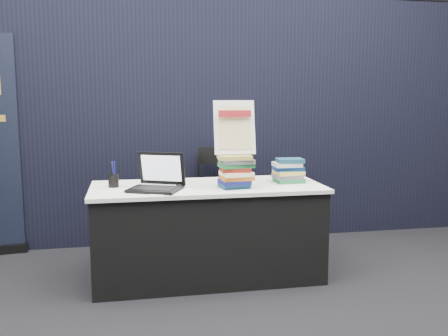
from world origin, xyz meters
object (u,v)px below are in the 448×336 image
display_table (207,231)px  info_sign (234,128)px  laptop (154,181)px  book_stack_tall (235,171)px  book_stack_short (288,170)px  stacking_chair (223,195)px

display_table → info_sign: info_sign is taller
display_table → laptop: laptop is taller
laptop → book_stack_tall: 0.62m
info_sign → book_stack_tall: bearing=-86.5°
laptop → info_sign: info_sign is taller
laptop → display_table: bearing=40.3°
book_stack_short → book_stack_tall: bearing=-161.6°
stacking_chair → laptop: bearing=-111.5°
book_stack_short → stacking_chair: (-0.41, 0.65, -0.31)m
book_stack_tall → stacking_chair: book_stack_tall is taller
display_table → info_sign: size_ratio=4.25×
book_stack_short → info_sign: info_sign is taller
display_table → laptop: bearing=-164.4°
laptop → book_stack_short: (1.08, 0.13, 0.03)m
book_stack_tall → stacking_chair: 0.88m
display_table → book_stack_tall: 0.56m
book_stack_tall → info_sign: 0.33m
book_stack_tall → stacking_chair: size_ratio=0.26×
book_stack_tall → book_stack_short: size_ratio=1.09×
laptop → book_stack_tall: bearing=21.9°
laptop → book_stack_tall: (0.61, -0.03, 0.06)m
display_table → laptop: (-0.42, -0.12, 0.44)m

